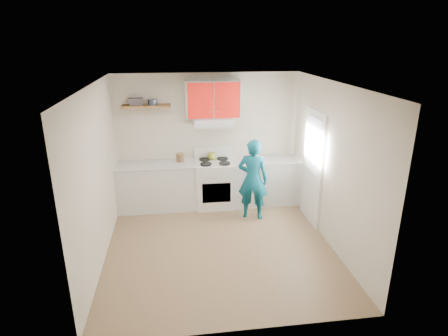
{
  "coord_description": "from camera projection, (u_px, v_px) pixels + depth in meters",
  "views": [
    {
      "loc": [
        -0.64,
        -5.33,
        3.23
      ],
      "look_at": [
        0.15,
        0.55,
        1.15
      ],
      "focal_mm": 30.01,
      "sensor_mm": 36.0,
      "label": 1
    }
  ],
  "objects": [
    {
      "name": "floor",
      "position": [
        219.0,
        245.0,
        6.13
      ],
      "size": [
        3.8,
        3.8,
        0.0
      ],
      "primitive_type": "plane",
      "color": "brown",
      "rests_on": "ground"
    },
    {
      "name": "door_glass",
      "position": [
        313.0,
        145.0,
        6.53
      ],
      "size": [
        0.01,
        0.55,
        0.95
      ],
      "primitive_type": "cube",
      "color": "white",
      "rests_on": "door"
    },
    {
      "name": "crock",
      "position": [
        180.0,
        158.0,
        7.32
      ],
      "size": [
        0.17,
        0.17,
        0.18
      ],
      "primitive_type": "cylinder",
      "rotation": [
        0.0,
        0.0,
        0.1
      ],
      "color": "brown",
      "rests_on": "counter_left"
    },
    {
      "name": "front_wall",
      "position": [
        241.0,
        232.0,
        3.93
      ],
      "size": [
        3.6,
        0.04,
        2.6
      ],
      "primitive_type": "cube",
      "color": "beige",
      "rests_on": "floor"
    },
    {
      "name": "range_hood",
      "position": [
        214.0,
        122.0,
        7.16
      ],
      "size": [
        0.76,
        0.44,
        0.15
      ],
      "primitive_type": "cube",
      "color": "silver",
      "rests_on": "back_wall"
    },
    {
      "name": "counter_left",
      "position": [
        157.0,
        187.0,
        7.35
      ],
      "size": [
        1.52,
        0.6,
        0.9
      ],
      "primitive_type": "cube",
      "color": "silver",
      "rests_on": "floor"
    },
    {
      "name": "tin",
      "position": [
        153.0,
        102.0,
        6.94
      ],
      "size": [
        0.17,
        0.17,
        0.11
      ],
      "primitive_type": "cylinder",
      "rotation": [
        0.0,
        0.0,
        0.01
      ],
      "color": "#333D4C",
      "rests_on": "shelf"
    },
    {
      "name": "stove",
      "position": [
        215.0,
        184.0,
        7.47
      ],
      "size": [
        0.76,
        0.65,
        0.92
      ],
      "primitive_type": "cube",
      "color": "white",
      "rests_on": "floor"
    },
    {
      "name": "right_wall",
      "position": [
        332.0,
        166.0,
        5.93
      ],
      "size": [
        0.04,
        3.8,
        2.6
      ],
      "primitive_type": "cube",
      "color": "beige",
      "rests_on": "floor"
    },
    {
      "name": "counter_right",
      "position": [
        265.0,
        181.0,
        7.62
      ],
      "size": [
        1.32,
        0.6,
        0.9
      ],
      "primitive_type": "cube",
      "color": "silver",
      "rests_on": "floor"
    },
    {
      "name": "left_wall",
      "position": [
        97.0,
        177.0,
        5.48
      ],
      "size": [
        0.04,
        3.8,
        2.6
      ],
      "primitive_type": "cube",
      "color": "beige",
      "rests_on": "floor"
    },
    {
      "name": "books",
      "position": [
        136.0,
        102.0,
        6.91
      ],
      "size": [
        0.27,
        0.21,
        0.13
      ],
      "primitive_type": "cube",
      "rotation": [
        0.0,
        0.0,
        0.11
      ],
      "color": "#463D41",
      "rests_on": "shelf"
    },
    {
      "name": "silicone_mat",
      "position": [
        284.0,
        161.0,
        7.45
      ],
      "size": [
        0.33,
        0.3,
        0.01
      ],
      "primitive_type": "cube",
      "rotation": [
        0.0,
        0.0,
        -0.34
      ],
      "color": "red",
      "rests_on": "counter_right"
    },
    {
      "name": "door",
      "position": [
        313.0,
        168.0,
        6.67
      ],
      "size": [
        0.05,
        0.85,
        2.05
      ],
      "primitive_type": "cube",
      "color": "white",
      "rests_on": "floor"
    },
    {
      "name": "person",
      "position": [
        253.0,
        179.0,
        6.86
      ],
      "size": [
        0.65,
        0.53,
        1.52
      ],
      "primitive_type": "imported",
      "rotation": [
        0.0,
        0.0,
        2.8
      ],
      "color": "#0B5266",
      "rests_on": "floor"
    },
    {
      "name": "back_wall",
      "position": [
        208.0,
        139.0,
        7.48
      ],
      "size": [
        3.6,
        0.04,
        2.6
      ],
      "primitive_type": "cube",
      "color": "beige",
      "rests_on": "floor"
    },
    {
      "name": "upper_cabinets",
      "position": [
        213.0,
        99.0,
        7.07
      ],
      "size": [
        1.02,
        0.33,
        0.7
      ],
      "primitive_type": "cube",
      "color": "red",
      "rests_on": "back_wall"
    },
    {
      "name": "kettle",
      "position": [
        212.0,
        156.0,
        7.42
      ],
      "size": [
        0.21,
        0.21,
        0.16
      ],
      "primitive_type": "ellipsoid",
      "rotation": [
        0.0,
        0.0,
        0.09
      ],
      "color": "olive",
      "rests_on": "stove"
    },
    {
      "name": "cutting_board",
      "position": [
        260.0,
        161.0,
        7.4
      ],
      "size": [
        0.33,
        0.27,
        0.02
      ],
      "primitive_type": "cube",
      "rotation": [
        0.0,
        0.0,
        0.24
      ],
      "color": "olive",
      "rests_on": "counter_right"
    },
    {
      "name": "shelf",
      "position": [
        146.0,
        106.0,
        6.96
      ],
      "size": [
        0.9,
        0.3,
        0.04
      ],
      "primitive_type": "cube",
      "color": "brown",
      "rests_on": "back_wall"
    },
    {
      "name": "ceiling",
      "position": [
        219.0,
        84.0,
        5.27
      ],
      "size": [
        3.6,
        3.8,
        0.04
      ],
      "primitive_type": "cube",
      "color": "white",
      "rests_on": "floor"
    }
  ]
}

